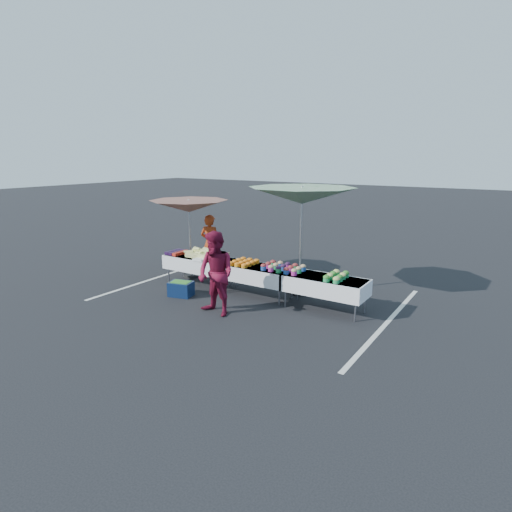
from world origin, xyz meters
The scene contains 17 objects.
ground centered at (0.00, 0.00, 0.00)m, with size 80.00×80.00×0.00m, color black.
stripe_left centered at (-3.20, 0.00, 0.00)m, with size 0.10×5.00×0.00m, color silver.
stripe_right centered at (3.20, 0.00, 0.00)m, with size 0.10×5.00×0.00m, color silver.
table_left centered at (-1.80, 0.00, 0.58)m, with size 1.86×0.81×0.75m.
table_center centered at (0.00, 0.00, 0.58)m, with size 1.86×0.81×0.75m.
table_right centered at (1.80, 0.00, 0.58)m, with size 1.86×0.81×0.75m.
berry_punnets centered at (-2.51, -0.06, 0.79)m, with size 0.40×0.54×0.08m.
corn_pile centered at (-1.56, 0.04, 0.84)m, with size 1.16×0.57×0.26m.
plastic_bags centered at (-1.50, -0.30, 0.78)m, with size 0.30×0.25×0.05m, color white.
carrot_bowls centered at (-0.35, -0.01, 0.80)m, with size 0.55×0.69×0.11m.
potato_cups centered at (0.75, 0.00, 0.83)m, with size 0.94×0.58×0.16m.
bean_baskets centered at (2.06, -0.01, 0.82)m, with size 0.36×0.68×0.15m.
vendor centered at (-2.26, 1.08, 0.85)m, with size 0.62×0.41×1.71m, color #A33512.
customer centered at (-0.04, -1.50, 0.91)m, with size 0.88×0.69×1.81m, color maroon.
umbrella_left centered at (-2.43, 0.40, 1.98)m, with size 2.38×2.38×2.19m.
umbrella_right centered at (0.80, 0.76, 2.40)m, with size 3.44×3.44×2.65m.
storage_bin centered at (-1.54, -0.99, 0.19)m, with size 0.63×0.52×0.36m.
Camera 1 is at (5.40, -8.36, 3.36)m, focal length 30.00 mm.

